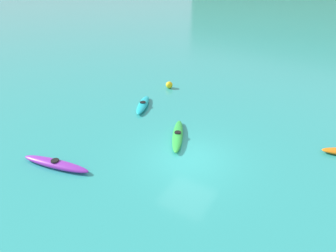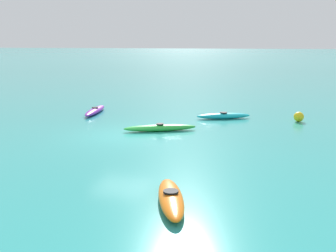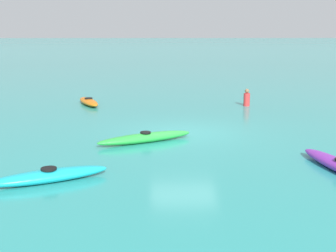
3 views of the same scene
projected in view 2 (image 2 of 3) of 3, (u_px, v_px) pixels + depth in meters
ground_plane at (120, 136)px, 18.00m from camera, size 600.00×600.00×0.00m
kayak_green at (160, 128)px, 18.91m from camera, size 2.05×3.38×0.37m
kayak_cyan at (223, 116)px, 22.02m from camera, size 1.82×3.01×0.37m
kayak_purple at (95, 111)px, 23.76m from camera, size 3.64×1.27×0.37m
kayak_orange at (171, 198)px, 10.32m from camera, size 2.88×1.64×0.37m
buoy_yellow at (299, 117)px, 21.15m from camera, size 0.54×0.54×0.54m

